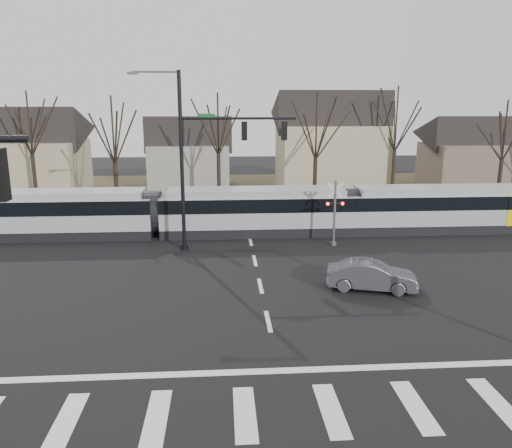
{
  "coord_description": "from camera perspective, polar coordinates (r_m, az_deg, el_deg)",
  "views": [
    {
      "loc": [
        -1.73,
        -16.13,
        8.19
      ],
      "look_at": [
        0.0,
        9.0,
        2.3
      ],
      "focal_mm": 35.0,
      "sensor_mm": 36.0,
      "label": 1
    }
  ],
  "objects": [
    {
      "name": "ground",
      "position": [
        18.18,
        2.0,
        -13.63
      ],
      "size": [
        140.0,
        140.0,
        0.0
      ],
      "primitive_type": "plane",
      "color": "black"
    },
    {
      "name": "grass_verge",
      "position": [
        48.86,
        -1.85,
        3.51
      ],
      "size": [
        140.0,
        28.0,
        0.01
      ],
      "primitive_type": "cube",
      "color": "#38331E",
      "rests_on": "ground"
    },
    {
      "name": "crosswalk",
      "position": [
        14.74,
        3.7,
        -20.61
      ],
      "size": [
        27.0,
        2.6,
        0.01
      ],
      "color": "silver",
      "rests_on": "ground"
    },
    {
      "name": "stop_line",
      "position": [
        16.6,
        2.67,
        -16.41
      ],
      "size": [
        28.0,
        0.35,
        0.01
      ],
      "primitive_type": "cube",
      "color": "silver",
      "rests_on": "ground"
    },
    {
      "name": "lane_dashes",
      "position": [
        33.21,
        -0.83,
        -1.11
      ],
      "size": [
        0.18,
        30.0,
        0.01
      ],
      "color": "silver",
      "rests_on": "ground"
    },
    {
      "name": "rail_pair",
      "position": [
        33.01,
        -0.81,
        -1.15
      ],
      "size": [
        90.0,
        1.52,
        0.06
      ],
      "color": "#59595E",
      "rests_on": "ground"
    },
    {
      "name": "tram",
      "position": [
        32.86,
        -0.29,
        1.68
      ],
      "size": [
        39.93,
        2.96,
        3.03
      ],
      "color": "gray",
      "rests_on": "ground"
    },
    {
      "name": "sedan",
      "position": [
        23.61,
        13.07,
        -5.77
      ],
      "size": [
        3.47,
        4.78,
        1.34
      ],
      "primitive_type": "imported",
      "rotation": [
        0.0,
        0.0,
        1.31
      ],
      "color": "#414247",
      "rests_on": "ground"
    },
    {
      "name": "signal_pole_far",
      "position": [
        28.75,
        -5.33,
        8.13
      ],
      "size": [
        9.28,
        0.44,
        10.2
      ],
      "color": "black",
      "rests_on": "ground"
    },
    {
      "name": "rail_crossing_signal",
      "position": [
        30.36,
        8.96,
        1.01
      ],
      "size": [
        1.08,
        0.36,
        4.0
      ],
      "color": "#59595B",
      "rests_on": "ground"
    },
    {
      "name": "tree_row",
      "position": [
        42.42,
        1.13,
        8.85
      ],
      "size": [
        59.2,
        7.2,
        10.0
      ],
      "color": "black",
      "rests_on": "ground"
    },
    {
      "name": "house_a",
      "position": [
        53.49,
        -24.15,
        8.03
      ],
      "size": [
        9.72,
        8.64,
        8.6
      ],
      "color": "gray",
      "rests_on": "ground"
    },
    {
      "name": "house_b",
      "position": [
        52.41,
        -7.58,
        8.43
      ],
      "size": [
        8.64,
        7.56,
        7.65
      ],
      "color": "gray",
      "rests_on": "ground"
    },
    {
      "name": "house_c",
      "position": [
        50.38,
        8.49,
        9.66
      ],
      "size": [
        10.8,
        8.64,
        10.1
      ],
      "color": "gray",
      "rests_on": "ground"
    },
    {
      "name": "house_d",
      "position": [
        57.4,
        22.94,
        7.92
      ],
      "size": [
        8.64,
        7.56,
        7.65
      ],
      "color": "brown",
      "rests_on": "ground"
    }
  ]
}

